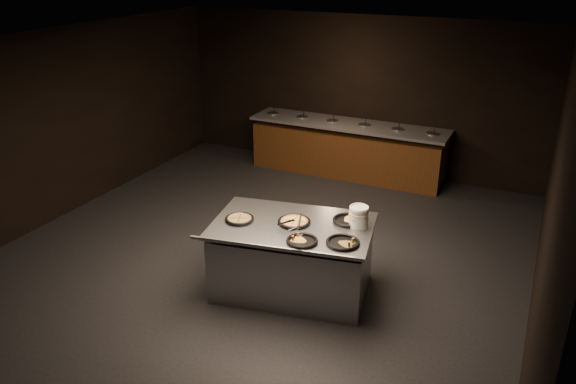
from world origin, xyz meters
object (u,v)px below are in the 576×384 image
(serving_counter, at_px, (292,259))
(plate_stack, at_px, (359,217))
(pan_cheese_whole, at_px, (294,221))
(pan_veggie_whole, at_px, (239,219))

(serving_counter, height_order, plate_stack, plate_stack)
(serving_counter, relative_size, pan_cheese_whole, 5.28)
(plate_stack, relative_size, pan_veggie_whole, 0.72)
(serving_counter, relative_size, plate_stack, 8.22)
(pan_veggie_whole, relative_size, pan_cheese_whole, 0.89)
(plate_stack, xyz_separation_m, pan_cheese_whole, (-0.73, -0.24, -0.11))
(pan_veggie_whole, bearing_deg, pan_cheese_whole, 19.24)
(plate_stack, distance_m, pan_veggie_whole, 1.44)
(serving_counter, distance_m, plate_stack, 0.99)
(pan_cheese_whole, bearing_deg, serving_counter, -92.84)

